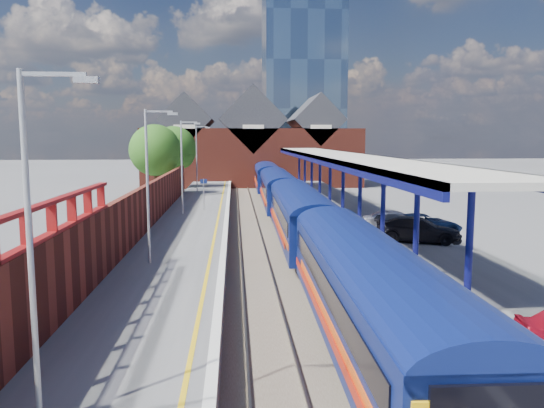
% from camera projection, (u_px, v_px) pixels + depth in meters
% --- Properties ---
extents(ground, '(240.00, 240.00, 0.00)m').
position_uv_depth(ground, '(262.00, 211.00, 48.83)').
color(ground, '#5B5B5E').
rests_on(ground, ground).
extents(ballast_bed, '(6.00, 76.00, 0.06)m').
position_uv_depth(ballast_bed, '(270.00, 230.00, 38.93)').
color(ballast_bed, '#473D33').
rests_on(ballast_bed, ground).
extents(rails, '(4.51, 76.00, 0.14)m').
position_uv_depth(rails, '(270.00, 228.00, 38.92)').
color(rails, slate).
rests_on(rails, ground).
extents(left_platform, '(5.00, 76.00, 1.00)m').
position_uv_depth(left_platform, '(194.00, 224.00, 38.48)').
color(left_platform, '#565659').
rests_on(left_platform, ground).
extents(right_platform, '(6.00, 76.00, 1.00)m').
position_uv_depth(right_platform, '(350.00, 222.00, 39.29)').
color(right_platform, '#565659').
rests_on(right_platform, ground).
extents(coping_left, '(0.30, 76.00, 0.05)m').
position_uv_depth(coping_left, '(227.00, 217.00, 38.58)').
color(coping_left, silver).
rests_on(coping_left, left_platform).
extents(coping_right, '(0.30, 76.00, 0.05)m').
position_uv_depth(coping_right, '(312.00, 216.00, 39.03)').
color(coping_right, silver).
rests_on(coping_right, right_platform).
extents(yellow_line, '(0.14, 76.00, 0.01)m').
position_uv_depth(yellow_line, '(218.00, 217.00, 38.54)').
color(yellow_line, yellow).
rests_on(yellow_line, left_platform).
extents(train, '(3.08, 65.94, 3.45)m').
position_uv_depth(train, '(287.00, 198.00, 40.65)').
color(train, '#0C1855').
rests_on(train, ground).
extents(canopy, '(4.50, 52.00, 4.48)m').
position_uv_depth(canopy, '(339.00, 157.00, 40.60)').
color(canopy, '#0E1157').
rests_on(canopy, right_platform).
extents(lamp_post_a, '(1.48, 0.18, 7.00)m').
position_uv_depth(lamp_post_a, '(36.00, 229.00, 10.15)').
color(lamp_post_a, '#A5A8AA').
rests_on(lamp_post_a, left_platform).
extents(lamp_post_b, '(1.48, 0.18, 7.00)m').
position_uv_depth(lamp_post_b, '(150.00, 176.00, 24.00)').
color(lamp_post_b, '#A5A8AA').
rests_on(lamp_post_b, left_platform).
extents(lamp_post_c, '(1.48, 0.18, 7.00)m').
position_uv_depth(lamp_post_c, '(184.00, 161.00, 39.84)').
color(lamp_post_c, '#A5A8AA').
rests_on(lamp_post_c, left_platform).
extents(lamp_post_d, '(1.48, 0.18, 7.00)m').
position_uv_depth(lamp_post_d, '(198.00, 155.00, 55.68)').
color(lamp_post_d, '#A5A8AA').
rests_on(lamp_post_d, left_platform).
extents(platform_sign, '(0.55, 0.08, 2.50)m').
position_uv_depth(platform_sign, '(204.00, 189.00, 42.20)').
color(platform_sign, '#A5A8AA').
rests_on(platform_sign, left_platform).
extents(brick_wall, '(0.35, 50.00, 3.86)m').
position_uv_depth(brick_wall, '(142.00, 210.00, 31.66)').
color(brick_wall, maroon).
rests_on(brick_wall, left_platform).
extents(station_building, '(30.00, 12.12, 13.78)m').
position_uv_depth(station_building, '(252.00, 147.00, 75.87)').
color(station_building, maroon).
rests_on(station_building, ground).
extents(glass_tower, '(14.20, 14.20, 40.30)m').
position_uv_depth(glass_tower, '(302.00, 64.00, 96.52)').
color(glass_tower, '#445975').
rests_on(glass_tower, ground).
extents(tree_near, '(5.20, 5.20, 8.10)m').
position_uv_depth(tree_near, '(157.00, 152.00, 53.28)').
color(tree_near, '#382314').
rests_on(tree_near, ground).
extents(tree_far, '(5.20, 5.20, 8.10)m').
position_uv_depth(tree_far, '(175.00, 150.00, 61.27)').
color(tree_far, '#382314').
rests_on(tree_far, ground).
extents(parked_car_silver, '(4.19, 2.08, 1.32)m').
position_uv_depth(parked_car_silver, '(397.00, 223.00, 31.91)').
color(parked_car_silver, silver).
rests_on(parked_car_silver, right_platform).
extents(parked_car_dark, '(5.05, 3.46, 1.36)m').
position_uv_depth(parked_car_dark, '(418.00, 230.00, 29.37)').
color(parked_car_dark, black).
rests_on(parked_car_dark, right_platform).
extents(parked_car_blue, '(4.89, 2.69, 1.30)m').
position_uv_depth(parked_car_blue, '(422.00, 224.00, 31.28)').
color(parked_car_blue, navy).
rests_on(parked_car_blue, right_platform).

